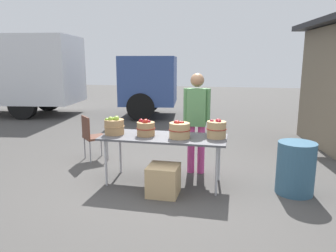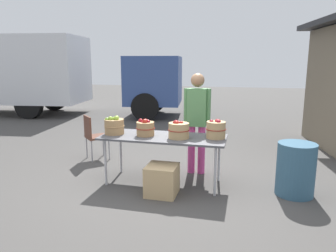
# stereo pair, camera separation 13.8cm
# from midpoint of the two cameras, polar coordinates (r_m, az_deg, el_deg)

# --- Properties ---
(ground_plane) EXTENTS (40.00, 40.00, 0.00)m
(ground_plane) POSITION_cam_midpoint_polar(r_m,az_deg,el_deg) (5.02, -0.05, -10.22)
(ground_plane) COLOR #474442
(market_table) EXTENTS (1.90, 0.76, 0.75)m
(market_table) POSITION_cam_midpoint_polar(r_m,az_deg,el_deg) (4.81, -0.05, -2.38)
(market_table) COLOR #4C4C51
(market_table) RESTS_ON ground
(apple_basket_green_0) EXTENTS (0.32, 0.32, 0.30)m
(apple_basket_green_0) POSITION_cam_midpoint_polar(r_m,az_deg,el_deg) (4.98, -8.93, 0.03)
(apple_basket_green_0) COLOR #A87F51
(apple_basket_green_0) RESTS_ON market_table
(apple_basket_red_0) EXTENTS (0.29, 0.29, 0.27)m
(apple_basket_red_0) POSITION_cam_midpoint_polar(r_m,az_deg,el_deg) (4.82, -3.31, -0.34)
(apple_basket_red_0) COLOR #A87F51
(apple_basket_red_0) RESTS_ON market_table
(apple_basket_red_1) EXTENTS (0.33, 0.33, 0.27)m
(apple_basket_red_1) POSITION_cam_midpoint_polar(r_m,az_deg,el_deg) (4.66, 2.80, -0.71)
(apple_basket_red_1) COLOR tan
(apple_basket_red_1) RESTS_ON market_table
(apple_basket_red_2) EXTENTS (0.30, 0.30, 0.29)m
(apple_basket_red_2) POSITION_cam_midpoint_polar(r_m,az_deg,el_deg) (4.71, 9.52, -0.61)
(apple_basket_red_2) COLOR tan
(apple_basket_red_2) RESTS_ON market_table
(vendor_adult) EXTENTS (0.45, 0.23, 1.68)m
(vendor_adult) POSITION_cam_midpoint_polar(r_m,az_deg,el_deg) (5.23, 6.04, 1.89)
(vendor_adult) COLOR #CC3F8C
(vendor_adult) RESTS_ON ground
(box_truck) EXTENTS (7.93, 3.25, 2.75)m
(box_truck) POSITION_cam_midpoint_polar(r_m,az_deg,el_deg) (12.00, -19.67, 9.06)
(box_truck) COLOR silver
(box_truck) RESTS_ON ground
(folding_chair) EXTENTS (0.57, 0.57, 0.86)m
(folding_chair) POSITION_cam_midpoint_polar(r_m,az_deg,el_deg) (6.20, -12.71, -1.38)
(folding_chair) COLOR brown
(folding_chair) RESTS_ON ground
(trash_barrel) EXTENTS (0.53, 0.53, 0.75)m
(trash_barrel) POSITION_cam_midpoint_polar(r_m,az_deg,el_deg) (4.85, 22.89, -7.23)
(trash_barrel) COLOR #335972
(trash_barrel) RESTS_ON ground
(produce_crate) EXTENTS (0.43, 0.43, 0.43)m
(produce_crate) POSITION_cam_midpoint_polar(r_m,az_deg,el_deg) (4.53, -0.22, -9.76)
(produce_crate) COLOR tan
(produce_crate) RESTS_ON ground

